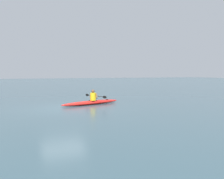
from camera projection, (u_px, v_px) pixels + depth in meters
The scene contains 3 objects.
ground_plane at pixel (63, 108), 13.93m from camera, with size 160.00×160.00×0.00m, color #334C56.
kayak at pixel (91, 103), 15.54m from camera, with size 4.31×1.79×0.25m.
kayaker at pixel (93, 96), 15.61m from camera, with size 0.73×2.25×0.71m.
Camera 1 is at (2.86, 13.82, 2.03)m, focal length 38.60 mm.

